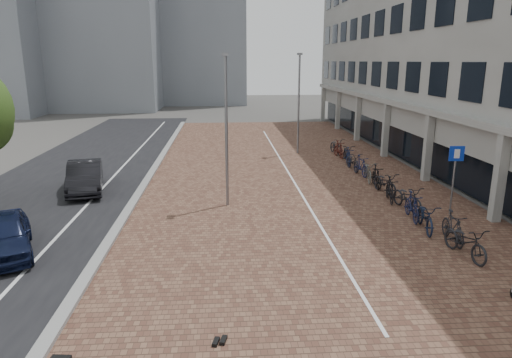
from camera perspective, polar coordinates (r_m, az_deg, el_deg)
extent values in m
plane|color=#474442|center=(12.95, 1.99, -12.31)|extent=(140.00, 140.00, 0.00)
cube|color=brown|center=(24.42, 3.65, 0.68)|extent=(14.50, 42.00, 0.04)
cube|color=black|center=(25.40, -21.76, 0.19)|extent=(8.00, 50.00, 0.03)
cube|color=gray|center=(24.48, -13.04, 0.51)|extent=(0.35, 42.00, 0.14)
cube|color=white|center=(24.86, -17.37, 0.31)|extent=(0.12, 44.00, 0.00)
cube|color=white|center=(24.44, 4.12, 0.74)|extent=(0.10, 30.00, 0.00)
cube|color=#A0A09B|center=(31.08, 24.48, 18.20)|extent=(8.00, 40.00, 13.00)
cube|color=black|center=(29.85, 17.33, 5.89)|extent=(0.15, 38.00, 3.20)
cube|color=#A0A09B|center=(29.58, 17.22, 9.25)|extent=(1.60, 38.00, 0.30)
cube|color=#A0A09B|center=(18.93, 28.12, 0.15)|extent=(0.35, 0.35, 3.40)
cube|color=#A0A09B|center=(24.09, 20.67, 3.69)|extent=(0.35, 0.35, 3.40)
cube|color=#A0A09B|center=(29.56, 15.88, 5.92)|extent=(0.35, 0.35, 3.40)
cube|color=#A0A09B|center=(35.21, 12.59, 7.43)|extent=(0.35, 0.35, 3.40)
cube|color=#A0A09B|center=(40.96, 10.19, 8.50)|extent=(0.35, 0.35, 3.40)
cube|color=#A0A09B|center=(46.77, 8.39, 9.29)|extent=(0.35, 0.35, 3.40)
cube|color=gray|center=(66.92, -6.94, 20.57)|extent=(12.00, 10.00, 26.00)
imported|color=black|center=(16.14, -28.96, -6.15)|extent=(2.88, 4.08, 1.29)
imported|color=black|center=(22.36, -20.58, 0.26)|extent=(2.38, 4.42, 1.38)
cylinder|color=slate|center=(19.08, 23.36, -0.59)|extent=(0.07, 0.07, 2.52)
cube|color=#0D2FB4|center=(18.80, 23.77, 2.92)|extent=(0.57, 0.07, 0.57)
cylinder|color=slate|center=(18.39, -3.71, 5.74)|extent=(0.12, 0.12, 6.08)
cylinder|color=gray|center=(29.39, 5.34, 9.17)|extent=(0.12, 0.12, 6.26)
imported|color=black|center=(15.42, 24.70, -7.07)|extent=(0.97, 2.05, 1.04)
imported|color=black|center=(16.45, 23.37, -5.58)|extent=(0.63, 1.78, 1.05)
imported|color=black|center=(17.24, 20.41, -4.41)|extent=(1.02, 2.06, 1.04)
imported|color=#141937|center=(18.23, 18.89, -3.25)|extent=(0.70, 1.79, 1.05)
imported|color=black|center=(19.35, 18.41, -2.21)|extent=(1.05, 2.07, 1.04)
imported|color=black|center=(20.26, 16.38, -1.29)|extent=(0.81, 1.81, 1.05)
imported|color=black|center=(21.37, 15.83, -0.46)|extent=(0.99, 2.06, 1.04)
imported|color=black|center=(22.41, 14.75, 0.31)|extent=(0.74, 1.80, 1.05)
imported|color=#5A5852|center=(23.46, 13.84, 0.98)|extent=(1.01, 2.06, 1.04)
imported|color=#171B40|center=(24.52, 12.93, 1.63)|extent=(0.67, 1.79, 1.05)
imported|color=#222228|center=(25.57, 12.00, 2.19)|extent=(0.75, 1.99, 1.04)
imported|color=#161E3D|center=(26.66, 11.45, 2.73)|extent=(0.74, 1.80, 1.05)
imported|color=black|center=(27.81, 11.30, 3.21)|extent=(0.87, 2.03, 1.04)
imported|color=#4A1A13|center=(28.85, 10.29, 3.67)|extent=(0.62, 1.78, 1.05)
imported|color=black|center=(29.97, 9.98, 4.08)|extent=(0.90, 2.04, 1.04)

